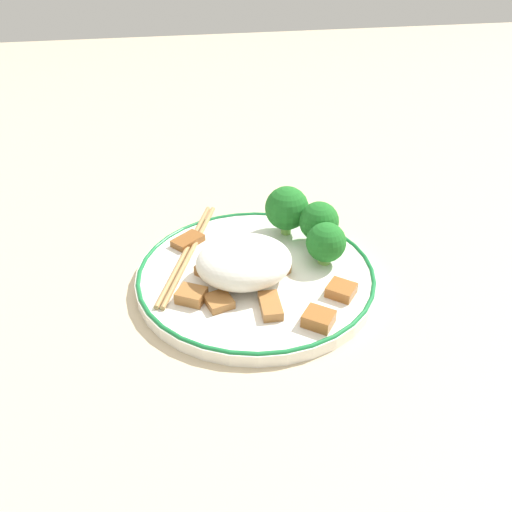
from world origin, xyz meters
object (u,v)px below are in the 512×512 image
Objects in this scene: broccoli_back_center at (319,222)px; broccoli_back_right at (287,208)px; broccoli_back_left at (326,243)px; plate at (256,274)px; chopsticks at (189,251)px.

broccoli_back_right reaches higher than broccoli_back_center.
broccoli_back_left is at bearing -69.80° from broccoli_back_right.
plate is 0.10m from broccoli_back_center.
chopsticks is (-0.16, 0.01, -0.03)m from broccoli_back_center.
broccoli_back_center is at bearing 25.25° from plate.
broccoli_back_left is 0.16m from chopsticks.
broccoli_back_center reaches higher than plate.
broccoli_back_center is 0.27× the size of chopsticks.
chopsticks is (-0.12, -0.02, -0.03)m from broccoli_back_right.
broccoli_back_center reaches higher than chopsticks.
plate is 0.10m from broccoli_back_right.
plate is at bearing 179.79° from broccoli_back_left.
broccoli_back_right reaches higher than chopsticks.
broccoli_back_left is at bearing -0.21° from plate.
chopsticks is at bearing 175.69° from broccoli_back_center.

